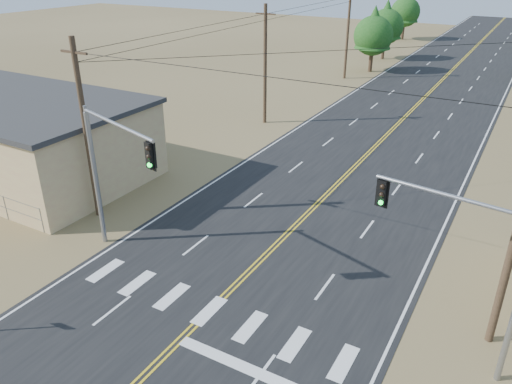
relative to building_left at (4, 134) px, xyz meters
The scene contains 10 objects.
road 26.52m from the building_left, 37.30° to the left, with size 15.00×200.00×0.02m, color black.
building_left is the anchor object (origin of this frame).
utility_pole_left_near 11.00m from the building_left, 10.78° to the right, with size 1.80×0.30×10.00m.
utility_pole_left_mid 21.00m from the building_left, 59.74° to the left, with size 1.80×0.30×10.00m.
utility_pole_left_far 39.51m from the building_left, 74.55° to the left, with size 1.80×0.30×10.00m.
signal_mast_left 15.50m from the building_left, 17.19° to the right, with size 5.71×2.08×7.30m.
signal_mast_right 30.75m from the building_left, ahead, with size 5.41×1.02×6.61m.
tree_left_near 44.87m from the building_left, 74.47° to the left, with size 4.82×4.82×8.03m.
tree_left_mid 53.35m from the building_left, 78.18° to the left, with size 4.81×4.81×8.02m.
tree_left_far 71.92m from the building_left, 83.11° to the left, with size 4.92×4.92×8.20m.
Camera 1 is at (10.04, -5.64, 13.69)m, focal length 35.00 mm.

